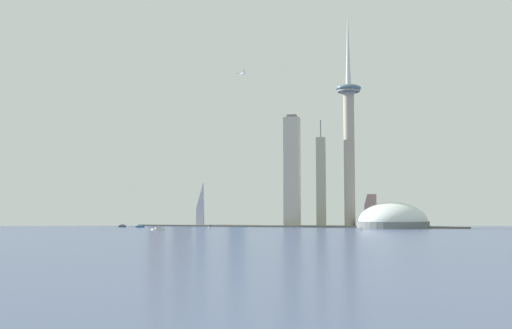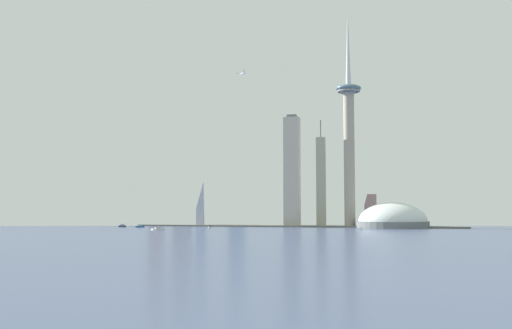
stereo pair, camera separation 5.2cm
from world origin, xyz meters
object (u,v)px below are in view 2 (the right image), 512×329
Objects in this scene: skyscraper_2 at (201,188)px; skyscraper_6 at (292,171)px; boat_3 at (122,226)px; channel_buoy_0 at (202,229)px; stadium_dome at (392,222)px; boat_4 at (140,226)px; airplane at (241,74)px; skyscraper_4 at (183,182)px; boat_1 at (361,229)px; skyscraper_3 at (237,187)px; skyscraper_5 at (371,210)px; skyscraper_1 at (157,180)px; boat_2 at (210,227)px; boat_0 at (158,229)px; observation_tower at (349,129)px; skyscraper_0 at (321,182)px.

skyscraper_6 is at bearing -0.89° from skyscraper_2.
skyscraper_2 is 161.37m from skyscraper_6.
boat_3 is 5.08× the size of channel_buoy_0.
channel_buoy_0 is at bearing -143.95° from stadium_dome.
boat_4 is 305.08m from airplane.
skyscraper_4 is 388.73m from boat_1.
skyscraper_6 is (125.79, -101.84, 20.26)m from skyscraper_3.
skyscraper_3 is 55.88× the size of channel_buoy_0.
channel_buoy_0 is (-204.18, -270.68, -25.69)m from skyscraper_5.
skyscraper_1 reaches higher than boat_2.
skyscraper_6 is (159.25, -2.47, 25.94)m from skyscraper_2.
boat_0 is at bearing -74.65° from skyscraper_4.
boat_3 is at bearing 87.26° from boat_1.
channel_buoy_0 is (26.86, -105.80, -0.22)m from boat_2.
skyscraper_3 is at bearing 25.86° from skyscraper_4.
observation_tower is 271.26m from boat_2.
skyscraper_2 is at bearing -177.88° from skyscraper_0.
skyscraper_0 is (-113.80, 24.68, 64.05)m from stadium_dome.
boat_1 is at bearing -43.80° from skyscraper_6.
airplane reaches higher than stadium_dome.
skyscraper_2 is at bearing -33.54° from skyscraper_1.
skyscraper_2 is 0.74× the size of skyscraper_6.
boat_1 is at bearing 58.52° from boat_2.
observation_tower is 268.84m from skyscraper_2.
observation_tower is 152.67m from skyscraper_5.
boat_3 is (-43.24, -145.09, -76.62)m from skyscraper_4.
skyscraper_6 is at bearing 66.38° from channel_buoy_0.
boat_3 is (-419.74, -72.65, -7.43)m from stadium_dome.
skyscraper_1 is 1.17× the size of skyscraper_4.
channel_buoy_0 is 0.12× the size of airplane.
observation_tower is 17.31× the size of airplane.
boat_3 is at bearing -125.33° from skyscraper_3.
boat_3 is 319.90m from airplane.
observation_tower is 114.36m from skyscraper_6.
boat_4 is at bearing -152.55° from skyscraper_5.
observation_tower is 366.22m from boat_4.
observation_tower reaches higher than boat_1.
boat_1 is at bearing -27.31° from skyscraper_4.
skyscraper_4 is at bearing 93.94° from boat_4.
boat_4 is (-344.54, 17.44, 0.55)m from boat_1.
boat_0 is 280.26m from boat_1.
observation_tower reaches higher than boat_4.
skyscraper_1 is at bearing -172.42° from skyscraper_3.
skyscraper_3 is (33.46, 99.37, 5.68)m from skyscraper_2.
boat_2 is (-270.85, -71.76, -7.67)m from stadium_dome.
stadium_dome is 102.81m from skyscraper_5.
observation_tower reaches higher than stadium_dome.
skyscraper_4 reaches higher than stadium_dome.
stadium_dome is 0.80× the size of skyscraper_2.
boat_3 is (-259.81, -87.25, -88.72)m from skyscraper_6.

